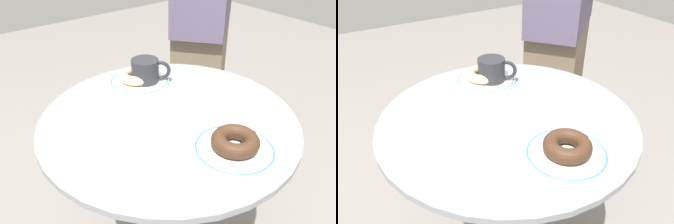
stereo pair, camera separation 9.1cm
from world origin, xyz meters
TOP-DOWN VIEW (x-y plane):
  - cafe_table at (0.00, 0.00)m, footprint 0.73×0.73m
  - plate_left at (-0.22, 0.05)m, footprint 0.20×0.20m
  - plate_right at (0.22, 0.03)m, footprint 0.20×0.20m
  - donut_glazed at (-0.23, 0.04)m, footprint 0.12×0.12m
  - donut_chocolate at (0.22, 0.03)m, footprint 0.17×0.17m
  - paper_napkin at (-0.07, -0.23)m, footprint 0.15×0.15m
  - coffee_mug at (-0.21, 0.07)m, footprint 0.10×0.12m
  - person_figure at (-0.45, 0.55)m, footprint 0.46×0.49m

SIDE VIEW (x-z plane):
  - cafe_table at x=0.00m, z-range 0.14..0.91m
  - paper_napkin at x=-0.07m, z-range 0.78..0.78m
  - person_figure at x=-0.45m, z-range -0.02..1.58m
  - plate_left at x=-0.22m, z-range 0.78..0.79m
  - plate_right at x=0.22m, z-range 0.78..0.79m
  - donut_glazed at x=-0.23m, z-range 0.79..0.82m
  - donut_chocolate at x=0.22m, z-range 0.79..0.83m
  - coffee_mug at x=-0.21m, z-range 0.78..0.86m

